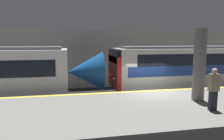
{
  "coord_description": "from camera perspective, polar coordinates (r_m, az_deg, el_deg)",
  "views": [
    {
      "loc": [
        -4.65,
        -11.3,
        3.9
      ],
      "look_at": [
        -2.13,
        1.02,
        2.17
      ],
      "focal_mm": 35.0,
      "sensor_mm": 36.0,
      "label": 1
    }
  ],
  "objects": [
    {
      "name": "ground_plane",
      "position": [
        12.83,
        10.44,
        -10.01
      ],
      "size": [
        120.0,
        120.0,
        0.0
      ],
      "primitive_type": "plane",
      "color": "black"
    },
    {
      "name": "platform",
      "position": [
        10.35,
        16.19,
        -11.38
      ],
      "size": [
        40.0,
        5.38,
        1.11
      ],
      "color": "slate",
      "rests_on": "ground"
    },
    {
      "name": "station_rear_barrier",
      "position": [
        18.41,
        3.11,
        3.05
      ],
      "size": [
        50.0,
        0.15,
        4.75
      ],
      "color": "#B2AD9E",
      "rests_on": "ground"
    },
    {
      "name": "support_pillar_near",
      "position": [
        10.82,
        21.86,
        1.2
      ],
      "size": [
        0.55,
        0.55,
        3.31
      ],
      "color": "slate",
      "rests_on": "platform"
    },
    {
      "name": "person_waiting",
      "position": [
        9.57,
        25.0,
        -4.34
      ],
      "size": [
        0.38,
        0.24,
        1.7
      ],
      "color": "black",
      "rests_on": "platform"
    }
  ]
}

